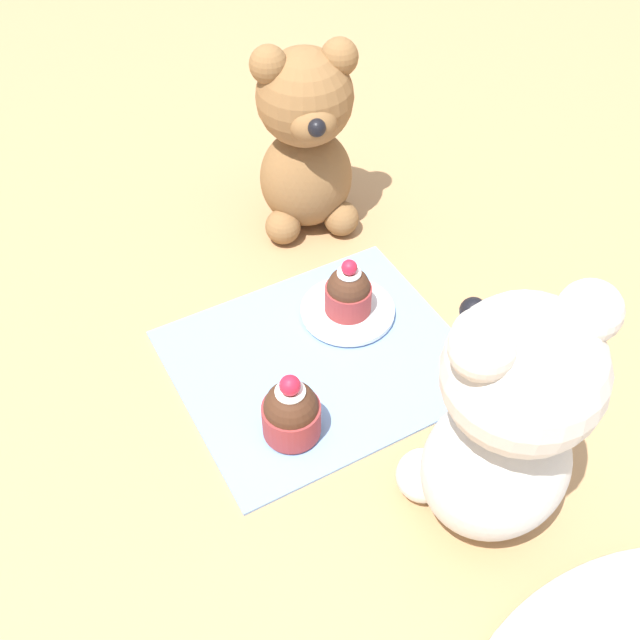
% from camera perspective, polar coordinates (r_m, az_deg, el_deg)
% --- Properties ---
extents(ground_plane, '(4.00, 4.00, 0.00)m').
position_cam_1_polar(ground_plane, '(0.70, -0.00, -3.15)').
color(ground_plane, tan).
extents(knitted_placemat, '(0.26, 0.22, 0.01)m').
position_cam_1_polar(knitted_placemat, '(0.70, -0.00, -3.00)').
color(knitted_placemat, '#7A9ED1').
rests_on(knitted_placemat, ground_plane).
extents(teddy_bear_cream, '(0.12, 0.12, 0.23)m').
position_cam_1_polar(teddy_bear_cream, '(0.53, 13.90, -7.56)').
color(teddy_bear_cream, silver).
rests_on(teddy_bear_cream, ground_plane).
extents(teddy_bear_tan, '(0.12, 0.12, 0.21)m').
position_cam_1_polar(teddy_bear_tan, '(0.79, -1.07, 13.49)').
color(teddy_bear_tan, olive).
rests_on(teddy_bear_tan, ground_plane).
extents(cupcake_near_cream_bear, '(0.05, 0.05, 0.07)m').
position_cam_1_polar(cupcake_near_cream_bear, '(0.62, -2.21, -7.00)').
color(cupcake_near_cream_bear, '#993333').
rests_on(cupcake_near_cream_bear, knitted_placemat).
extents(saucer_plate, '(0.09, 0.09, 0.01)m').
position_cam_1_polar(saucer_plate, '(0.73, 2.12, 0.74)').
color(saucer_plate, silver).
rests_on(saucer_plate, knitted_placemat).
extents(cupcake_near_tan_bear, '(0.05, 0.05, 0.06)m').
position_cam_1_polar(cupcake_near_tan_bear, '(0.71, 2.17, 2.17)').
color(cupcake_near_tan_bear, '#993333').
rests_on(cupcake_near_tan_bear, saucer_plate).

